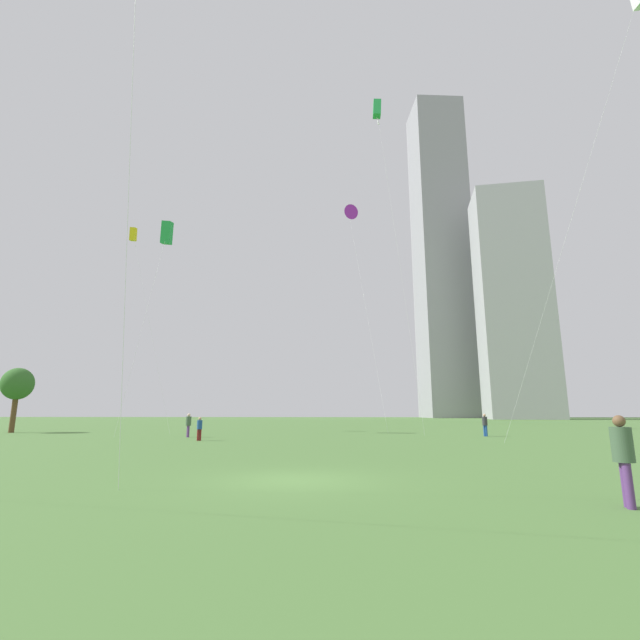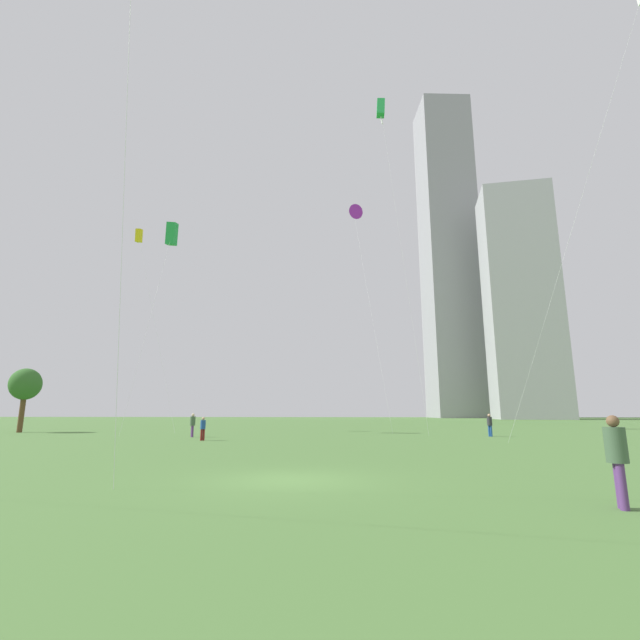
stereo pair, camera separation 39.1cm
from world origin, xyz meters
The scene contains 12 objects.
ground centered at (0.00, 0.00, 0.00)m, with size 280.00×280.00×0.00m, color #4C7538.
person_standing_0 centered at (7.27, -3.45, 1.08)m, with size 0.42×0.42×1.88m.
person_standing_1 centered at (-8.30, 17.30, 0.90)m, with size 0.35×0.35×1.56m.
person_standing_2 centered at (12.80, 23.58, 1.01)m, with size 0.39×0.39×1.75m.
person_standing_3 centered at (-10.42, 21.27, 1.04)m, with size 0.40×0.40×1.79m.
kite_flying_1 centered at (-21.51, 32.08, 21.14)m, with size 7.82×5.37×22.00m.
kite_flying_4 centered at (2.58, 40.02, 26.89)m, with size 4.28×12.28×27.96m.
kite_flying_5 centered at (5.32, 27.28, 32.32)m, with size 3.28×3.41×33.43m.
kite_flying_6 centered at (-16.30, 28.64, 19.83)m, with size 1.12×7.80×21.08m.
park_tree_0 centered at (-29.26, 27.74, 4.42)m, with size 2.83×2.83×6.00m.
distant_highrise_0 centered at (34.92, 127.93, 53.09)m, with size 15.77×15.59×106.18m, color #939399.
distant_highrise_1 centered at (46.78, 102.92, 30.30)m, with size 16.98×14.21×60.59m, color #A8A8AD.
Camera 1 is at (1.34, -13.51, 1.96)m, focal length 25.08 mm.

